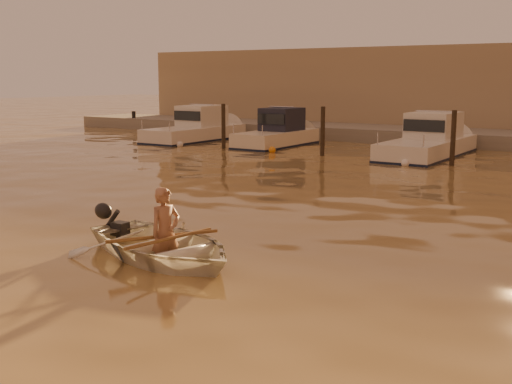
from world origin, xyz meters
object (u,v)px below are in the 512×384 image
Objects in this scene: dinghy at (163,245)px; moored_boat_2 at (428,141)px; person at (165,232)px; moored_boat_0 at (195,128)px; moored_boat_1 at (276,133)px.

dinghy is 0.48× the size of moored_boat_2.
dinghy is at bearing 90.00° from person.
moored_boat_2 is (-1.01, 17.24, 0.38)m from dinghy.
person reaches higher than dinghy.
moored_boat_1 is (4.86, 0.00, 0.00)m from moored_boat_0.
moored_boat_1 is (-8.33, 17.27, 0.13)m from person.
dinghy is 0.62× the size of moored_boat_1.
moored_boat_2 is (12.08, 0.00, 0.00)m from moored_boat_0.
moored_boat_1 is at bearing 0.00° from moored_boat_0.
moored_boat_0 and moored_boat_1 have the same top height.
person is 21.73m from moored_boat_0.
person is at bearing -64.24° from moored_boat_1.
moored_boat_2 is at bearing 18.62° from person.
person is 17.30m from moored_boat_2.
person is (0.10, -0.03, 0.25)m from dinghy.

